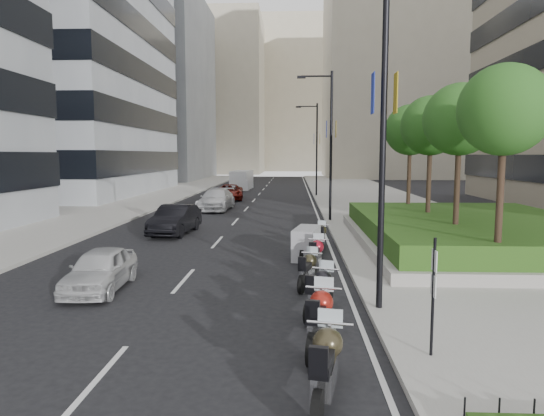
# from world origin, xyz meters

# --- Properties ---
(ground) EXTENTS (160.00, 160.00, 0.00)m
(ground) POSITION_xyz_m (0.00, 0.00, 0.00)
(ground) COLOR black
(ground) RESTS_ON ground
(sidewalk_right) EXTENTS (10.00, 100.00, 0.15)m
(sidewalk_right) POSITION_xyz_m (9.00, 30.00, 0.07)
(sidewalk_right) COLOR #9E9B93
(sidewalk_right) RESTS_ON ground
(sidewalk_left) EXTENTS (8.00, 100.00, 0.15)m
(sidewalk_left) POSITION_xyz_m (-12.00, 30.00, 0.07)
(sidewalk_left) COLOR #9E9B93
(sidewalk_left) RESTS_ON ground
(lane_edge) EXTENTS (0.12, 100.00, 0.01)m
(lane_edge) POSITION_xyz_m (3.70, 30.00, 0.01)
(lane_edge) COLOR silver
(lane_edge) RESTS_ON ground
(lane_centre) EXTENTS (0.12, 100.00, 0.01)m
(lane_centre) POSITION_xyz_m (-1.50, 30.00, 0.01)
(lane_centre) COLOR silver
(lane_centre) RESTS_ON ground
(building_grey_far) EXTENTS (22.00, 26.00, 30.00)m
(building_grey_far) POSITION_xyz_m (-24.00, 70.00, 15.00)
(building_grey_far) COLOR gray
(building_grey_far) RESTS_ON ground
(building_cream_right) EXTENTS (28.00, 24.00, 36.00)m
(building_cream_right) POSITION_xyz_m (22.00, 80.00, 18.00)
(building_cream_right) COLOR #B7AD93
(building_cream_right) RESTS_ON ground
(building_cream_left) EXTENTS (26.00, 24.00, 34.00)m
(building_cream_left) POSITION_xyz_m (-18.00, 100.00, 17.00)
(building_cream_left) COLOR #B7AD93
(building_cream_left) RESTS_ON ground
(building_cream_centre) EXTENTS (30.00, 24.00, 38.00)m
(building_cream_centre) POSITION_xyz_m (2.00, 120.00, 19.00)
(building_cream_centre) COLOR #B7AD93
(building_cream_centre) RESTS_ON ground
(planter) EXTENTS (10.00, 14.00, 0.40)m
(planter) POSITION_xyz_m (10.00, 10.00, 0.35)
(planter) COLOR #9D9892
(planter) RESTS_ON sidewalk_right
(hedge) EXTENTS (9.40, 13.40, 0.80)m
(hedge) POSITION_xyz_m (10.00, 10.00, 0.95)
(hedge) COLOR #244C15
(hedge) RESTS_ON planter
(tree_0) EXTENTS (2.80, 2.80, 6.30)m
(tree_0) POSITION_xyz_m (8.50, 4.00, 5.42)
(tree_0) COLOR #332319
(tree_0) RESTS_ON planter
(tree_1) EXTENTS (2.80, 2.80, 6.30)m
(tree_1) POSITION_xyz_m (8.50, 8.00, 5.42)
(tree_1) COLOR #332319
(tree_1) RESTS_ON planter
(tree_2) EXTENTS (2.80, 2.80, 6.30)m
(tree_2) POSITION_xyz_m (8.50, 12.00, 5.42)
(tree_2) COLOR #332319
(tree_2) RESTS_ON planter
(tree_3) EXTENTS (2.80, 2.80, 6.30)m
(tree_3) POSITION_xyz_m (8.50, 16.00, 5.42)
(tree_3) COLOR #332319
(tree_3) RESTS_ON planter
(lamp_post_0) EXTENTS (2.34, 0.45, 9.00)m
(lamp_post_0) POSITION_xyz_m (4.14, 1.00, 5.07)
(lamp_post_0) COLOR black
(lamp_post_0) RESTS_ON ground
(lamp_post_1) EXTENTS (2.34, 0.45, 9.00)m
(lamp_post_1) POSITION_xyz_m (4.14, 18.00, 5.07)
(lamp_post_1) COLOR black
(lamp_post_1) RESTS_ON ground
(lamp_post_2) EXTENTS (2.34, 0.45, 9.00)m
(lamp_post_2) POSITION_xyz_m (4.14, 36.00, 5.07)
(lamp_post_2) COLOR black
(lamp_post_2) RESTS_ON ground
(parking_sign) EXTENTS (0.06, 0.32, 2.50)m
(parking_sign) POSITION_xyz_m (4.80, -2.00, 1.46)
(parking_sign) COLOR black
(parking_sign) RESTS_ON ground
(motorcycle_0) EXTENTS (0.82, 2.40, 1.20)m
(motorcycle_0) POSITION_xyz_m (2.61, -3.70, 0.64)
(motorcycle_0) COLOR black
(motorcycle_0) RESTS_ON ground
(motorcycle_1) EXTENTS (0.84, 2.36, 1.19)m
(motorcycle_1) POSITION_xyz_m (2.63, -1.40, 0.64)
(motorcycle_1) COLOR black
(motorcycle_1) RESTS_ON ground
(motorcycle_2) EXTENTS (1.00, 2.13, 1.11)m
(motorcycle_2) POSITION_xyz_m (2.76, 0.82, 0.59)
(motorcycle_2) COLOR black
(motorcycle_2) RESTS_ON ground
(motorcycle_3) EXTENTS (0.81, 1.97, 1.01)m
(motorcycle_3) POSITION_xyz_m (2.53, 3.38, 0.54)
(motorcycle_3) COLOR black
(motorcycle_3) RESTS_ON ground
(motorcycle_4) EXTENTS (0.75, 2.15, 1.08)m
(motorcycle_4) POSITION_xyz_m (2.88, 5.44, 0.58)
(motorcycle_4) COLOR black
(motorcycle_4) RESTS_ON ground
(motorcycle_5) EXTENTS (1.22, 2.17, 1.24)m
(motorcycle_5) POSITION_xyz_m (2.59, 7.50, 0.62)
(motorcycle_5) COLOR black
(motorcycle_5) RESTS_ON ground
(motorcycle_6) EXTENTS (0.67, 2.02, 1.00)m
(motorcycle_6) POSITION_xyz_m (3.30, 9.59, 0.54)
(motorcycle_6) COLOR black
(motorcycle_6) RESTS_ON ground
(car_a) EXTENTS (1.67, 3.80, 1.27)m
(car_a) POSITION_xyz_m (-3.77, 2.80, 0.64)
(car_a) COLOR silver
(car_a) RESTS_ON ground
(car_b) EXTENTS (1.96, 4.65, 1.49)m
(car_b) POSITION_xyz_m (-4.05, 13.29, 0.75)
(car_b) COLOR black
(car_b) RESTS_ON ground
(car_c) EXTENTS (2.45, 5.43, 1.54)m
(car_c) POSITION_xyz_m (-3.67, 24.23, 0.77)
(car_c) COLOR white
(car_c) RESTS_ON ground
(car_d) EXTENTS (2.72, 5.18, 1.39)m
(car_d) POSITION_xyz_m (-3.73, 32.46, 0.70)
(car_d) COLOR maroon
(car_d) RESTS_ON ground
(delivery_van) EXTENTS (2.37, 5.40, 2.21)m
(delivery_van) POSITION_xyz_m (-4.09, 45.88, 1.03)
(delivery_van) COLOR white
(delivery_van) RESTS_ON ground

